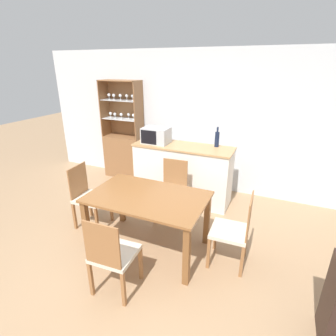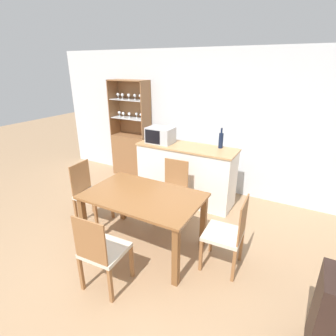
{
  "view_description": "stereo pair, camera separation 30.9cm",
  "coord_description": "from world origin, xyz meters",
  "px_view_note": "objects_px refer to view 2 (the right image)",
  "views": [
    {
      "loc": [
        1.38,
        -2.05,
        2.28
      ],
      "look_at": [
        -0.05,
        1.21,
        0.87
      ],
      "focal_mm": 28.0,
      "sensor_mm": 36.0,
      "label": 1
    },
    {
      "loc": [
        1.66,
        -1.91,
        2.28
      ],
      "look_at": [
        -0.05,
        1.21,
        0.87
      ],
      "focal_mm": 28.0,
      "sensor_mm": 36.0,
      "label": 2
    }
  ],
  "objects_px": {
    "display_cabinet": "(132,148)",
    "dining_table": "(143,203)",
    "wine_bottle": "(221,140)",
    "dining_chair_head_near": "(102,251)",
    "dining_chair_side_right_far": "(227,234)",
    "dining_chair_head_far": "(172,191)",
    "dining_chair_side_left_far": "(90,193)",
    "microwave": "(160,135)"
  },
  "relations": [
    {
      "from": "dining_chair_side_left_far",
      "to": "dining_chair_side_right_far",
      "type": "xyz_separation_m",
      "value": [
        2.12,
        0.01,
        0.0
      ]
    },
    {
      "from": "display_cabinet",
      "to": "dining_chair_head_far",
      "type": "distance_m",
      "value": 1.98
    },
    {
      "from": "display_cabinet",
      "to": "microwave",
      "type": "xyz_separation_m",
      "value": [
        1.03,
        -0.54,
        0.54
      ]
    },
    {
      "from": "microwave",
      "to": "wine_bottle",
      "type": "xyz_separation_m",
      "value": [
        1.02,
        0.21,
        -0.0
      ]
    },
    {
      "from": "display_cabinet",
      "to": "dining_chair_head_near",
      "type": "relative_size",
      "value": 2.15
    },
    {
      "from": "dining_chair_side_left_far",
      "to": "microwave",
      "type": "bearing_deg",
      "value": 155.26
    },
    {
      "from": "display_cabinet",
      "to": "dining_chair_side_left_far",
      "type": "bearing_deg",
      "value": -73.5
    },
    {
      "from": "display_cabinet",
      "to": "dining_table",
      "type": "height_order",
      "value": "display_cabinet"
    },
    {
      "from": "dining_table",
      "to": "dining_chair_head_near",
      "type": "xyz_separation_m",
      "value": [
        0.0,
        -0.79,
        -0.18
      ]
    },
    {
      "from": "microwave",
      "to": "dining_chair_head_far",
      "type": "bearing_deg",
      "value": -47.89
    },
    {
      "from": "display_cabinet",
      "to": "microwave",
      "type": "bearing_deg",
      "value": -27.56
    },
    {
      "from": "display_cabinet",
      "to": "dining_chair_side_right_far",
      "type": "distance_m",
      "value": 3.22
    },
    {
      "from": "dining_chair_side_left_far",
      "to": "wine_bottle",
      "type": "bearing_deg",
      "value": 130.83
    },
    {
      "from": "dining_table",
      "to": "microwave",
      "type": "distance_m",
      "value": 1.6
    },
    {
      "from": "dining_chair_side_right_far",
      "to": "wine_bottle",
      "type": "relative_size",
      "value": 2.8
    },
    {
      "from": "display_cabinet",
      "to": "dining_table",
      "type": "bearing_deg",
      "value": -50.67
    },
    {
      "from": "display_cabinet",
      "to": "microwave",
      "type": "relative_size",
      "value": 4.41
    },
    {
      "from": "dining_chair_head_near",
      "to": "dining_chair_head_far",
      "type": "bearing_deg",
      "value": 87.17
    },
    {
      "from": "dining_chair_side_left_far",
      "to": "dining_chair_side_right_far",
      "type": "bearing_deg",
      "value": 86.35
    },
    {
      "from": "dining_chair_side_right_far",
      "to": "dining_table",
      "type": "bearing_deg",
      "value": 95.28
    },
    {
      "from": "dining_table",
      "to": "dining_chair_side_left_far",
      "type": "distance_m",
      "value": 1.08
    },
    {
      "from": "dining_chair_side_left_far",
      "to": "dining_chair_side_right_far",
      "type": "relative_size",
      "value": 1.0
    },
    {
      "from": "display_cabinet",
      "to": "dining_chair_side_left_far",
      "type": "relative_size",
      "value": 2.15
    },
    {
      "from": "dining_chair_side_left_far",
      "to": "dining_chair_head_far",
      "type": "height_order",
      "value": "same"
    },
    {
      "from": "dining_chair_head_near",
      "to": "wine_bottle",
      "type": "relative_size",
      "value": 2.8
    },
    {
      "from": "dining_chair_head_far",
      "to": "wine_bottle",
      "type": "relative_size",
      "value": 2.8
    },
    {
      "from": "dining_chair_side_right_far",
      "to": "wine_bottle",
      "type": "xyz_separation_m",
      "value": [
        -0.61,
        1.48,
        0.67
      ]
    },
    {
      "from": "display_cabinet",
      "to": "dining_chair_side_left_far",
      "type": "xyz_separation_m",
      "value": [
        0.54,
        -1.82,
        -0.13
      ]
    },
    {
      "from": "display_cabinet",
      "to": "wine_bottle",
      "type": "bearing_deg",
      "value": -9.14
    },
    {
      "from": "display_cabinet",
      "to": "dining_chair_head_far",
      "type": "relative_size",
      "value": 2.15
    },
    {
      "from": "display_cabinet",
      "to": "dining_table",
      "type": "relative_size",
      "value": 1.37
    },
    {
      "from": "wine_bottle",
      "to": "dining_chair_side_right_far",
      "type": "bearing_deg",
      "value": -67.54
    },
    {
      "from": "dining_chair_head_far",
      "to": "wine_bottle",
      "type": "xyz_separation_m",
      "value": [
        0.45,
        0.83,
        0.67
      ]
    },
    {
      "from": "dining_chair_side_right_far",
      "to": "dining_chair_head_far",
      "type": "bearing_deg",
      "value": 56.48
    },
    {
      "from": "dining_table",
      "to": "dining_chair_head_far",
      "type": "distance_m",
      "value": 0.81
    },
    {
      "from": "dining_table",
      "to": "dining_chair_head_near",
      "type": "relative_size",
      "value": 1.57
    },
    {
      "from": "display_cabinet",
      "to": "dining_chair_side_right_far",
      "type": "xyz_separation_m",
      "value": [
        2.66,
        -1.81,
        -0.13
      ]
    },
    {
      "from": "dining_table",
      "to": "wine_bottle",
      "type": "bearing_deg",
      "value": 74.57
    },
    {
      "from": "microwave",
      "to": "wine_bottle",
      "type": "relative_size",
      "value": 1.36
    },
    {
      "from": "dining_chair_head_near",
      "to": "dining_chair_side_left_far",
      "type": "xyz_separation_m",
      "value": [
        -1.06,
        0.92,
        0.0
      ]
    },
    {
      "from": "display_cabinet",
      "to": "dining_chair_head_near",
      "type": "xyz_separation_m",
      "value": [
        1.6,
        -2.73,
        -0.13
      ]
    },
    {
      "from": "display_cabinet",
      "to": "dining_chair_side_left_far",
      "type": "distance_m",
      "value": 1.9
    }
  ]
}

